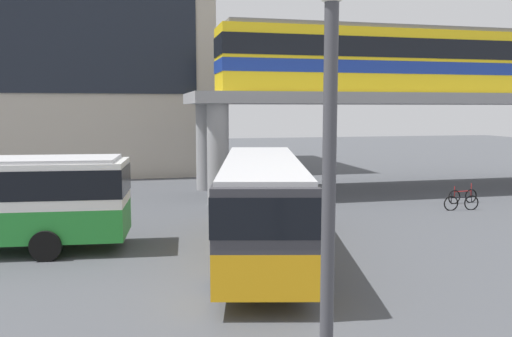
% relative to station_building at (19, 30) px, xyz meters
% --- Properties ---
extents(ground_plane, '(120.00, 120.00, 0.00)m').
position_rel_station_building_xyz_m(ground_plane, '(11.06, -21.02, -10.87)').
color(ground_plane, '#47494F').
extents(station_building, '(28.50, 15.30, 21.73)m').
position_rel_station_building_xyz_m(station_building, '(0.00, 0.00, 0.00)').
color(station_building, '#B2A899').
rests_on(station_building, ground_plane).
extents(elevated_platform, '(26.05, 6.64, 5.72)m').
position_rel_station_building_xyz_m(elevated_platform, '(24.49, -15.78, -6.00)').
color(elevated_platform, gray).
rests_on(elevated_platform, ground_plane).
extents(train, '(19.34, 2.96, 3.84)m').
position_rel_station_building_xyz_m(train, '(22.76, -15.78, -3.18)').
color(train, yellow).
rests_on(train, elevated_platform).
extents(bus_main, '(4.89, 11.33, 3.22)m').
position_rel_station_building_xyz_m(bus_main, '(12.68, -27.63, -8.88)').
color(bus_main, orange).
rests_on(bus_main, ground_plane).
extents(bicycle_red, '(1.79, 0.25, 1.04)m').
position_rel_station_building_xyz_m(bicycle_red, '(25.04, -20.73, -10.51)').
color(bicycle_red, black).
rests_on(bicycle_red, ground_plane).
extents(bicycle_black, '(1.79, 0.20, 1.04)m').
position_rel_station_building_xyz_m(bicycle_black, '(23.84, -22.35, -10.51)').
color(bicycle_black, black).
rests_on(bicycle_black, ground_plane).
extents(lamp_post, '(0.36, 0.36, 6.38)m').
position_rel_station_building_xyz_m(lamp_post, '(10.87, -38.41, -7.11)').
color(lamp_post, '#3F3F44').
rests_on(lamp_post, ground_plane).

